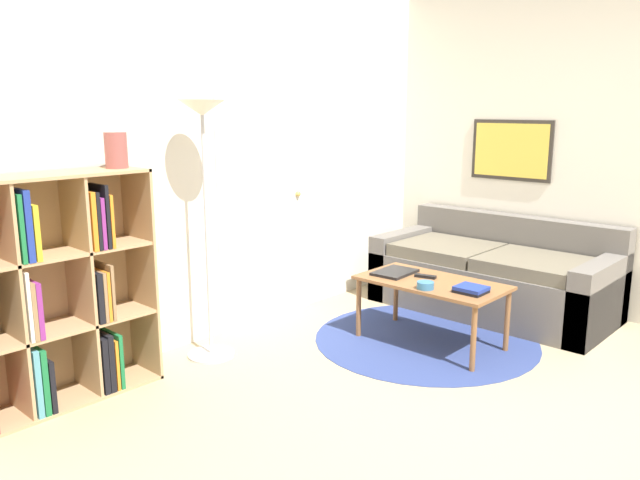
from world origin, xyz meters
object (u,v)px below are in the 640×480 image
(couch, at_px, (496,277))
(vase_on_shelf, at_px, (116,150))
(laptop, at_px, (395,272))
(coffee_table, at_px, (432,288))
(bowl, at_px, (425,285))
(bookshelf, at_px, (33,301))
(floor_lamp, at_px, (204,153))

(couch, relative_size, vase_on_shelf, 9.00)
(laptop, distance_m, vase_on_shelf, 2.08)
(coffee_table, bearing_deg, bowl, -159.65)
(bookshelf, xyz_separation_m, laptop, (2.24, -0.75, -0.15))
(bookshelf, relative_size, vase_on_shelf, 6.27)
(coffee_table, xyz_separation_m, vase_on_shelf, (-1.72, 1.05, 0.98))
(bookshelf, bearing_deg, couch, -17.41)
(laptop, bearing_deg, couch, -14.90)
(couch, xyz_separation_m, laptop, (-1.03, 0.27, 0.19))
(couch, bearing_deg, vase_on_shelf, 159.50)
(floor_lamp, distance_m, coffee_table, 1.78)
(laptop, xyz_separation_m, vase_on_shelf, (-1.70, 0.75, 0.92))
(floor_lamp, xyz_separation_m, laptop, (1.16, -0.65, -0.88))
(laptop, bearing_deg, coffee_table, -87.68)
(bookshelf, distance_m, bowl, 2.36)
(laptop, bearing_deg, floor_lamp, 150.68)
(bookshelf, bearing_deg, coffee_table, -25.09)
(floor_lamp, distance_m, laptop, 1.60)
(couch, distance_m, bowl, 1.23)
(bookshelf, distance_m, coffee_table, 2.50)
(laptop, height_order, bowl, bowl)
(floor_lamp, xyz_separation_m, coffee_table, (1.17, -0.96, -0.94))
(floor_lamp, xyz_separation_m, bowl, (0.98, -1.03, -0.87))
(couch, bearing_deg, coffee_table, -178.26)
(coffee_table, xyz_separation_m, bowl, (-0.19, -0.07, 0.07))
(bookshelf, height_order, bowl, bookshelf)
(coffee_table, distance_m, laptop, 0.31)
(coffee_table, relative_size, laptop, 3.07)
(bookshelf, distance_m, couch, 3.45)
(bowl, bearing_deg, coffee_table, 20.35)
(floor_lamp, bearing_deg, bowl, -46.27)
(bookshelf, xyz_separation_m, floor_lamp, (1.08, -0.10, 0.74))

